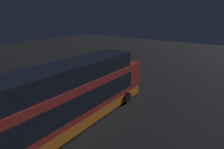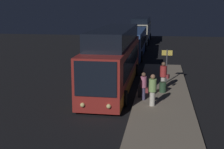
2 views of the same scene
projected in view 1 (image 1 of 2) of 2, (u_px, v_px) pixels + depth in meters
ground at (95, 109)px, 13.25m from camera, size 80.00×80.00×0.00m
platform at (67, 96)px, 15.05m from camera, size 20.00×3.28×0.18m
bus_lead at (75, 97)px, 11.06m from camera, size 12.48×2.76×4.06m
passenger_boarding at (88, 84)px, 15.23m from camera, size 0.40×0.40×1.63m
passenger_waiting at (54, 90)px, 13.83m from camera, size 0.55×0.69×1.79m
passenger_with_bags at (92, 79)px, 16.29m from camera, size 0.42×0.59×1.76m
suitcase at (86, 92)px, 14.83m from camera, size 0.40×0.20×0.96m
sign_post at (31, 90)px, 12.46m from camera, size 0.10×0.74×2.37m
trash_bin at (64, 93)px, 14.66m from camera, size 0.44×0.44×0.65m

